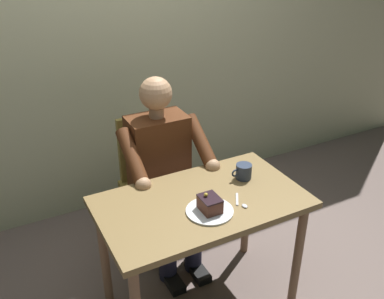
% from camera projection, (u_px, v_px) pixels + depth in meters
% --- Properties ---
extents(cafe_rear_panel, '(6.40, 0.12, 3.00)m').
position_uv_depth(cafe_rear_panel, '(109.00, 8.00, 2.88)').
color(cafe_rear_panel, beige).
rests_on(cafe_rear_panel, ground).
extents(dining_table, '(1.08, 0.63, 0.73)m').
position_uv_depth(dining_table, '(202.00, 215.00, 2.25)').
color(dining_table, olive).
rests_on(dining_table, ground).
extents(chair, '(0.42, 0.42, 0.92)m').
position_uv_depth(chair, '(154.00, 177.00, 2.82)').
color(chair, olive).
rests_on(chair, ground).
extents(seated_person, '(0.53, 0.58, 1.23)m').
position_uv_depth(seated_person, '(164.00, 172.00, 2.62)').
color(seated_person, '#542B15').
rests_on(seated_person, ground).
extents(dessert_plate, '(0.24, 0.24, 0.01)m').
position_uv_depth(dessert_plate, '(210.00, 211.00, 2.11)').
color(dessert_plate, white).
rests_on(dessert_plate, dining_table).
extents(cake_slice, '(0.09, 0.12, 0.10)m').
position_uv_depth(cake_slice, '(210.00, 204.00, 2.09)').
color(cake_slice, '#552C20').
rests_on(cake_slice, dessert_plate).
extents(coffee_cup, '(0.12, 0.09, 0.09)m').
position_uv_depth(coffee_cup, '(243.00, 171.00, 2.37)').
color(coffee_cup, '#29344A').
rests_on(coffee_cup, dining_table).
extents(dessert_spoon, '(0.07, 0.14, 0.01)m').
position_uv_depth(dessert_spoon, '(241.00, 203.00, 2.17)').
color(dessert_spoon, silver).
rests_on(dessert_spoon, dining_table).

